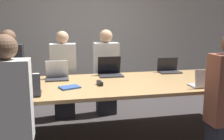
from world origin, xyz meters
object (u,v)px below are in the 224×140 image
person_far_center (106,74)px  person_near_left (10,115)px  laptop_far_midleft (57,74)px  stapler (100,83)px  cup_near_right (221,81)px  laptop_near_left (24,90)px  person_far_midleft (64,77)px  laptop_near_right (205,82)px  laptop_far_right (169,68)px  cup_far_midleft (36,77)px  laptop_far_center (110,70)px  laptop_far_left (3,75)px  person_far_left (11,78)px

person_far_center → person_near_left: person_near_left is taller
laptop_far_midleft → person_far_center: size_ratio=0.22×
stapler → cup_near_right: bearing=-18.3°
laptop_near_left → person_far_midleft: bearing=-108.8°
cup_near_right → laptop_far_midleft: bearing=159.3°
laptop_far_midleft → cup_near_right: 2.16m
laptop_near_right → stapler: bearing=-16.9°
laptop_far_right → cup_far_midleft: laptop_far_right is taller
person_far_midleft → laptop_far_center: size_ratio=4.04×
cup_far_midleft → laptop_near_left: laptop_near_left is taller
laptop_far_center → laptop_near_left: size_ratio=1.00×
stapler → cup_far_midleft: bearing=147.1°
laptop_far_left → person_near_left: 1.30m
cup_far_midleft → laptop_near_left: size_ratio=0.30×
laptop_far_midleft → person_far_center: bearing=34.3°
laptop_far_center → stapler: size_ratio=2.25×
person_far_center → cup_far_midleft: bearing=-149.9°
cup_near_right → person_far_midleft: bearing=146.6°
laptop_far_midleft → laptop_far_right: bearing=4.3°
person_far_midleft → cup_near_right: 2.31m
laptop_far_left → person_near_left: size_ratio=0.22×
laptop_far_midleft → person_near_left: (-0.42, -1.17, -0.13)m
person_far_left → stapler: person_far_left is taller
laptop_far_midleft → laptop_near_right: size_ratio=0.99×
laptop_near_right → stapler: 1.28m
person_far_midleft → laptop_near_right: 2.14m
laptop_near_right → laptop_far_center: bearing=-43.4°
laptop_far_midleft → person_far_midleft: (0.10, 0.50, -0.15)m
cup_far_midleft → person_far_left: size_ratio=0.07×
laptop_far_midleft → laptop_near_right: (1.75, -0.84, -0.01)m
laptop_far_center → stapler: (-0.25, -0.55, -0.05)m
laptop_far_right → laptop_far_midleft: size_ratio=1.09×
laptop_far_right → laptop_far_center: size_ratio=0.98×
laptop_far_right → cup_near_right: bearing=-71.6°
laptop_far_right → person_far_center: person_far_center is taller
laptop_far_right → cup_far_midleft: (-2.00, -0.21, -0.02)m
person_far_left → laptop_near_right: bearing=-29.1°
person_far_left → laptop_near_left: (0.36, -1.30, 0.13)m
laptop_far_center → person_near_left: 1.74m
laptop_far_midleft → laptop_near_left: laptop_far_midleft is taller
laptop_near_right → stapler: (-1.23, 0.37, -0.04)m
person_near_left → person_far_left: bearing=-80.9°
laptop_far_center → cup_near_right: bearing=-34.2°
person_far_left → person_far_center: bearing=0.9°
cup_near_right → person_near_left: bearing=-170.5°
person_far_left → laptop_far_center: bearing=-16.4°
person_far_left → person_far_center: person_far_left is taller
person_far_midleft → stapler: 1.07m
cup_near_right → laptop_near_right: bearing=-164.8°
cup_far_midleft → laptop_far_left: laptop_far_left is taller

